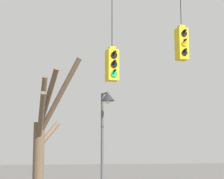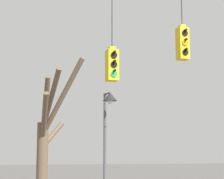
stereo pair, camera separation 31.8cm
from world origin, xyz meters
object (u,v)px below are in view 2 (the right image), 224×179
object	(u,v)px
traffic_light_near_right_pole	(112,64)
traffic_light_over_intersection	(183,43)
bare_tree	(46,142)
street_lamp	(108,118)

from	to	relation	value
traffic_light_near_right_pole	traffic_light_over_intersection	bearing A→B (deg)	0.02
traffic_light_near_right_pole	bare_tree	world-z (taller)	traffic_light_near_right_pole
bare_tree	traffic_light_over_intersection	bearing A→B (deg)	-63.85
street_lamp	bare_tree	xyz separation A→B (m)	(-1.89, 2.69, -0.85)
street_lamp	bare_tree	distance (m)	3.40
traffic_light_near_right_pole	bare_tree	distance (m)	6.86
traffic_light_near_right_pole	street_lamp	distance (m)	4.17
traffic_light_near_right_pole	traffic_light_over_intersection	xyz separation A→B (m)	(2.45, 0.00, 0.88)
bare_tree	traffic_light_near_right_pole	bearing A→B (deg)	-83.60
street_lamp	traffic_light_over_intersection	bearing A→B (deg)	-71.23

